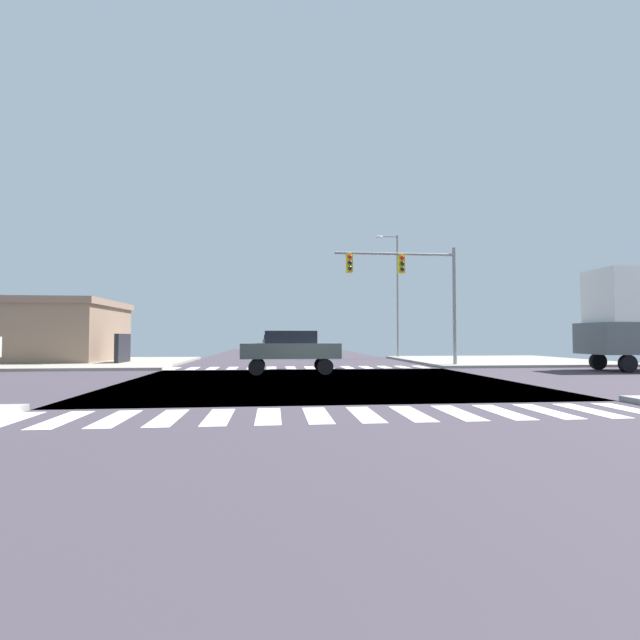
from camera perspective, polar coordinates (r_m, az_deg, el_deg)
The scene contains 10 objects.
ground at distance 16.92m, azimuth -0.17°, elevation -7.68°, with size 90.00×90.00×0.05m.
sidewalk_corner_ne at distance 32.32m, azimuth 21.23°, elevation -4.72°, with size 12.00×12.00×0.14m.
sidewalk_corner_nw at distance 30.95m, azimuth -27.41°, elevation -4.74°, with size 12.00×12.00×0.14m.
crosswalk_near at distance 9.70m, azimuth 2.66°, elevation -11.67°, with size 13.50×2.00×0.01m.
crosswalk_far at distance 24.15m, azimuth -2.48°, elevation -5.94°, with size 13.50×2.00×0.01m.
traffic_signal_mast at distance 25.29m, azimuth 10.93°, elevation 5.17°, with size 6.69×0.55×6.50m.
street_lamp at distance 35.25m, azimuth 9.29°, elevation 4.21°, with size 1.78×0.32×9.34m.
bank_building at distance 34.18m, azimuth -32.53°, elevation -1.20°, with size 12.04×7.84×3.91m.
sedan_nearside_1 at distance 56.50m, azimuth -6.18°, elevation -2.61°, with size 1.80×4.30×1.88m.
sedan_queued_2 at distance 20.28m, azimuth -3.68°, elevation -3.52°, with size 4.30×1.80×1.88m.
Camera 1 is at (-1.66, -16.76, 1.61)m, focal length 25.75 mm.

